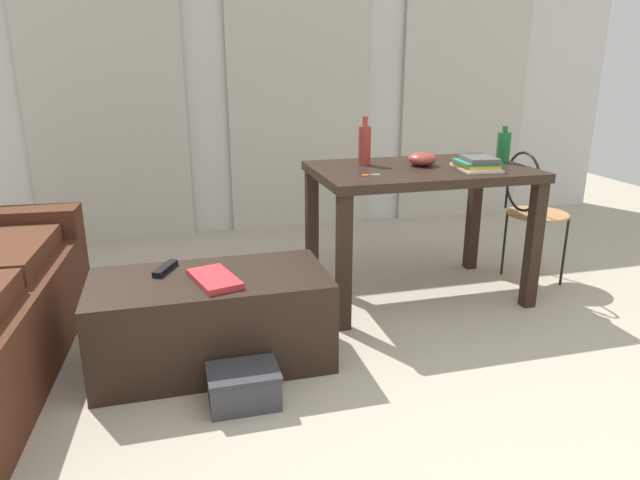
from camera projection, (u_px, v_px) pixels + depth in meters
The scene contains 14 objects.
ground_plane at pixel (387, 326), 3.05m from camera, with size 8.06×8.06×0.00m, color #B2A893.
wall_back at pixel (297, 76), 4.59m from camera, with size 5.73×0.10×2.46m, color silver.
curtains at pixel (300, 102), 4.57m from camera, with size 4.08×0.03×2.06m.
coffee_table at pixel (212, 320), 2.63m from camera, with size 1.06×0.53×0.42m.
craft_table at pixel (420, 187), 3.26m from camera, with size 1.21×0.76×0.78m.
wire_chair at pixel (530, 202), 3.52m from camera, with size 0.37×0.37×0.83m.
bottle_near at pixel (503, 147), 3.35m from camera, with size 0.08×0.08×0.21m.
bottle_far at pixel (365, 145), 3.27m from camera, with size 0.07×0.07×0.28m.
bowl at pixel (422, 159), 3.26m from camera, with size 0.16×0.16×0.08m, color #9E3833.
book_stack at pixel (477, 163), 3.16m from camera, with size 0.23×0.31×0.07m.
scissors at pixel (369, 175), 2.99m from camera, with size 0.10×0.05×0.00m.
tv_remote_primary at pixel (165, 268), 2.63m from camera, with size 0.04×0.19×0.03m, color black.
magazine at pixel (214, 279), 2.51m from camera, with size 0.16×0.30×0.03m, color red.
shoebox at pixel (244, 386), 2.34m from camera, with size 0.29×0.22×0.16m.
Camera 1 is at (-1.06, -1.30, 1.36)m, focal length 32.04 mm.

